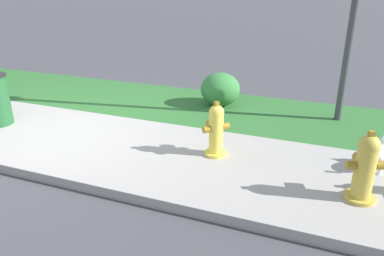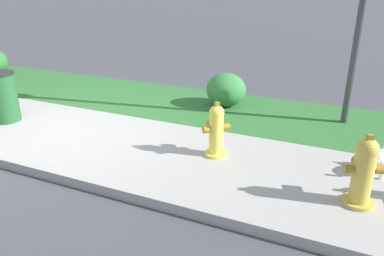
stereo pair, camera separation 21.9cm
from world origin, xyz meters
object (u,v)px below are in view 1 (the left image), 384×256
(fire_hydrant_by_grass_verge, at_px, (216,130))
(shrub_bush_near_lamp, at_px, (220,89))
(fire_hydrant_mid_block, at_px, (365,168))
(small_white_dog, at_px, (381,152))

(fire_hydrant_by_grass_verge, xyz_separation_m, shrub_bush_near_lamp, (-0.57, 2.02, -0.06))
(fire_hydrant_mid_block, xyz_separation_m, shrub_bush_near_lamp, (-2.33, 2.49, -0.08))
(fire_hydrant_by_grass_verge, bearing_deg, small_white_dog, -35.74)
(fire_hydrant_by_grass_verge, relative_size, shrub_bush_near_lamp, 1.05)
(fire_hydrant_mid_block, height_order, small_white_dog, fire_hydrant_mid_block)
(fire_hydrant_mid_block, bearing_deg, shrub_bush_near_lamp, 112.14)
(fire_hydrant_mid_block, bearing_deg, fire_hydrant_by_grass_verge, 144.19)
(shrub_bush_near_lamp, bearing_deg, fire_hydrant_mid_block, -46.99)
(fire_hydrant_by_grass_verge, xyz_separation_m, fire_hydrant_mid_block, (1.76, -0.47, 0.02))
(fire_hydrant_by_grass_verge, relative_size, small_white_dog, 1.59)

